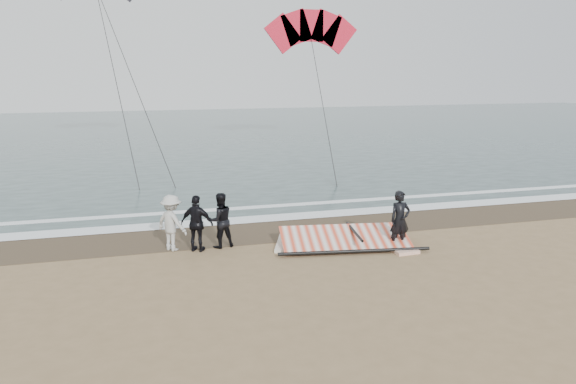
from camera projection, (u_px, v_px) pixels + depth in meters
name	position (u px, v px, depth m)	size (l,w,h in m)	color
ground	(325.00, 277.00, 14.37)	(120.00, 120.00, 0.00)	#8C704C
sea	(191.00, 134.00, 45.41)	(120.00, 54.00, 0.02)	#233838
wet_sand	(280.00, 229.00, 18.60)	(120.00, 2.80, 0.01)	#4C3D2B
foam_near	(270.00, 218.00, 19.92)	(120.00, 0.90, 0.01)	white
foam_far	(259.00, 207.00, 21.52)	(120.00, 0.45, 0.01)	white
man_main	(400.00, 220.00, 16.47)	(0.63, 0.42, 1.74)	black
board_white	(388.00, 241.00, 17.16)	(0.69, 2.47, 0.10)	white
board_cream	(288.00, 240.00, 17.26)	(0.60, 2.24, 0.09)	silver
trio_cluster	(194.00, 222.00, 16.39)	(2.44, 1.32, 1.67)	black
sail_rig	(341.00, 239.00, 16.87)	(4.39, 2.26, 0.50)	black
kite_red	(311.00, 34.00, 36.09)	(6.86, 6.46, 14.78)	red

